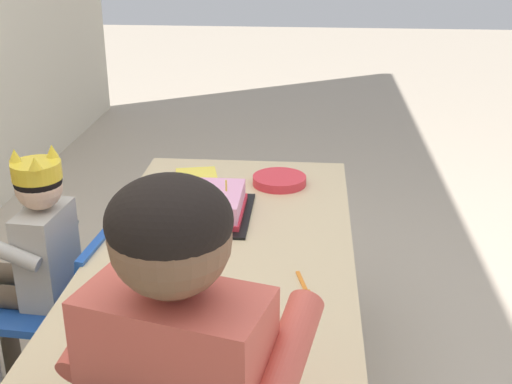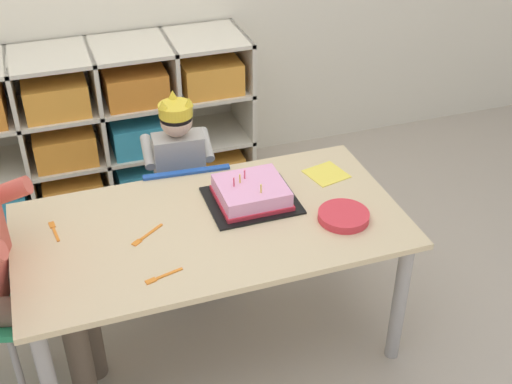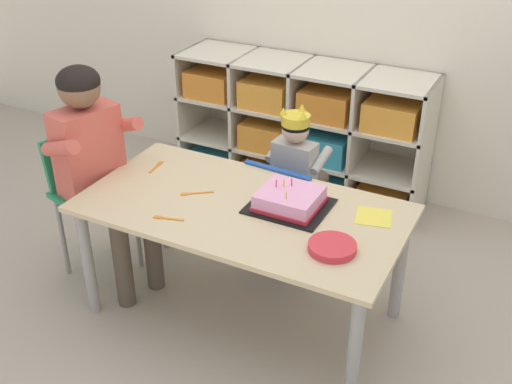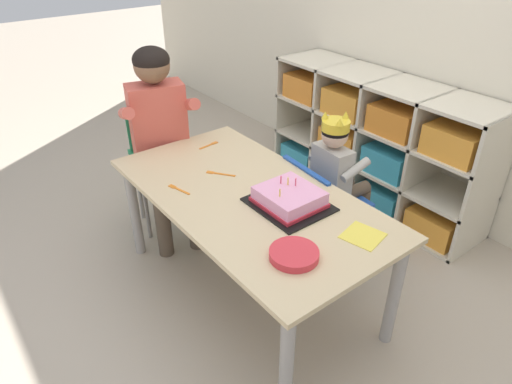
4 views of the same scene
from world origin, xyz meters
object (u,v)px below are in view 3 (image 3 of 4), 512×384
object	(u,v)px
birthday_cake_on_tray	(289,200)
fork_scattered_mid_table	(195,193)
child_with_crown	(298,164)
fork_by_napkin	(166,218)
classroom_chair_blue	(288,199)
activity_table	(242,221)
classroom_chair_adult_side	(88,187)
fork_near_cake_tray	(157,166)
paper_plate_stack	(332,247)
adult_helper_seated	(96,155)

from	to	relation	value
birthday_cake_on_tray	fork_scattered_mid_table	size ratio (longest dim) A/B	2.59
child_with_crown	fork_by_napkin	distance (m)	0.84
classroom_chair_blue	child_with_crown	xyz separation A→B (m)	(0.01, 0.10, 0.15)
activity_table	fork_scattered_mid_table	distance (m)	0.25
birthday_cake_on_tray	fork_scattered_mid_table	world-z (taller)	birthday_cake_on_tray
classroom_chair_blue	classroom_chair_adult_side	bearing A→B (deg)	34.23
classroom_chair_blue	child_with_crown	bearing A→B (deg)	-89.59
activity_table	fork_by_napkin	size ratio (longest dim) A/B	10.65
fork_near_cake_tray	classroom_chair_adult_side	bearing A→B (deg)	-70.82
birthday_cake_on_tray	fork_near_cake_tray	xyz separation A→B (m)	(-0.72, 0.05, -0.03)
paper_plate_stack	fork_by_napkin	world-z (taller)	paper_plate_stack
fork_scattered_mid_table	fork_by_napkin	size ratio (longest dim) A/B	0.98
fork_scattered_mid_table	fork_near_cake_tray	bearing A→B (deg)	118.88
child_with_crown	fork_near_cake_tray	xyz separation A→B (m)	(-0.55, -0.44, 0.06)
adult_helper_seated	paper_plate_stack	xyz separation A→B (m)	(1.19, -0.09, -0.08)
classroom_chair_adult_side	fork_by_napkin	distance (m)	0.66
activity_table	child_with_crown	xyz separation A→B (m)	(0.01, 0.57, 0.02)
adult_helper_seated	birthday_cake_on_tray	size ratio (longest dim) A/B	3.29
classroom_chair_blue	fork_by_napkin	xyz separation A→B (m)	(-0.23, -0.70, 0.21)
fork_by_napkin	fork_scattered_mid_table	bearing A→B (deg)	77.33
paper_plate_stack	fork_scattered_mid_table	size ratio (longest dim) A/B	1.46
child_with_crown	paper_plate_stack	distance (m)	0.84
birthday_cake_on_tray	fork_scattered_mid_table	distance (m)	0.43
birthday_cake_on_tray	classroom_chair_blue	bearing A→B (deg)	114.79
activity_table	fork_by_napkin	bearing A→B (deg)	-134.89
paper_plate_stack	fork_by_napkin	xyz separation A→B (m)	(-0.69, -0.10, -0.01)
fork_by_napkin	classroom_chair_adult_side	bearing A→B (deg)	146.33
child_with_crown	fork_by_napkin	size ratio (longest dim) A/B	6.47
classroom_chair_adult_side	fork_scattered_mid_table	bearing A→B (deg)	-73.56
classroom_chair_blue	fork_near_cake_tray	size ratio (longest dim) A/B	4.81
birthday_cake_on_tray	child_with_crown	bearing A→B (deg)	109.24
paper_plate_stack	fork_near_cake_tray	world-z (taller)	paper_plate_stack
adult_helper_seated	fork_scattered_mid_table	distance (m)	0.51
classroom_chair_blue	paper_plate_stack	xyz separation A→B (m)	(0.45, -0.60, 0.22)
activity_table	birthday_cake_on_tray	distance (m)	0.23
paper_plate_stack	fork_scattered_mid_table	distance (m)	0.71
classroom_chair_adult_side	adult_helper_seated	world-z (taller)	adult_helper_seated
child_with_crown	paper_plate_stack	bearing A→B (deg)	126.65
classroom_chair_blue	birthday_cake_on_tray	bearing A→B (deg)	119.09
classroom_chair_adult_side	fork_scattered_mid_table	world-z (taller)	classroom_chair_adult_side
classroom_chair_blue	fork_scattered_mid_table	world-z (taller)	classroom_chair_blue
fork_by_napkin	classroom_chair_blue	bearing A→B (deg)	57.32
classroom_chair_blue	fork_near_cake_tray	distance (m)	0.67
adult_helper_seated	birthday_cake_on_tray	xyz separation A→B (m)	(0.91, 0.13, -0.07)
child_with_crown	classroom_chair_blue	bearing A→B (deg)	90.41
child_with_crown	fork_by_napkin	world-z (taller)	child_with_crown
birthday_cake_on_tray	fork_by_napkin	distance (m)	0.52
classroom_chair_adult_side	fork_scattered_mid_table	size ratio (longest dim) A/B	5.73
birthday_cake_on_tray	fork_near_cake_tray	world-z (taller)	birthday_cake_on_tray
birthday_cake_on_tray	classroom_chair_adult_side	bearing A→B (deg)	-174.36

